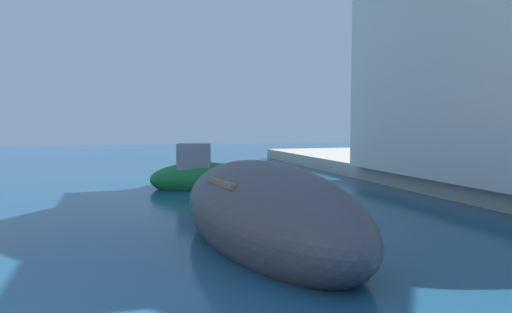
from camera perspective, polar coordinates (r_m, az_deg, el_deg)
name	(u,v)px	position (r m, az deg, el deg)	size (l,w,h in m)	color
moored_boat_0	(265,215)	(8.02, 1.03, -6.93)	(2.66, 5.79, 1.80)	#3F3F47
moored_boat_5	(201,176)	(14.85, -6.41, -2.29)	(3.36, 1.81, 1.61)	#197233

